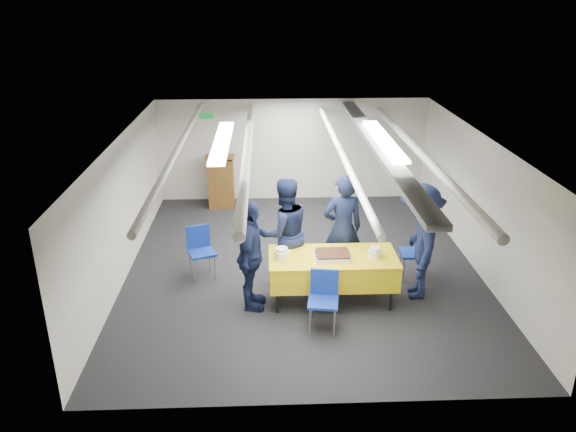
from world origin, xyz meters
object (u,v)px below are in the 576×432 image
object	(u,v)px
sheet_cake	(332,255)
sailor_d	(419,242)
chair_right	(419,249)
serving_table	(333,268)
chair_left	(200,246)
podium	(221,180)
sailor_c	(250,256)
sailor_b	(284,233)
sailor_a	(342,229)
chair_near	(324,294)

from	to	relation	value
sheet_cake	sailor_d	world-z (taller)	sailor_d
sheet_cake	chair_right	xyz separation A→B (m)	(1.53, 0.75, -0.28)
serving_table	chair_left	bearing A→B (deg)	156.01
podium	sailor_d	world-z (taller)	sailor_d
podium	sheet_cake	bearing A→B (deg)	-65.13
serving_table	sailor_d	world-z (taller)	sailor_d
podium	chair_left	size ratio (longest dim) A/B	1.44
podium	chair_left	bearing A→B (deg)	-92.30
sailor_c	serving_table	bearing A→B (deg)	-76.90
sailor_b	serving_table	bearing A→B (deg)	122.02
podium	sailor_a	world-z (taller)	sailor_a
chair_left	sailor_b	xyz separation A→B (m)	(1.40, -0.38, 0.38)
chair_right	sheet_cake	bearing A→B (deg)	-153.86
chair_near	sailor_b	size ratio (longest dim) A/B	0.48
sheet_cake	sailor_b	bearing A→B (deg)	138.35
sheet_cake	sailor_a	distance (m)	0.79
chair_left	sailor_d	size ratio (longest dim) A/B	0.47
sheet_cake	sailor_a	bearing A→B (deg)	71.74
chair_near	sailor_d	bearing A→B (deg)	28.59
chair_left	sailor_a	world-z (taller)	sailor_a
serving_table	chair_right	xyz separation A→B (m)	(1.52, 0.69, -0.03)
chair_near	sailor_d	distance (m)	1.81
serving_table	chair_left	world-z (taller)	chair_left
serving_table	sheet_cake	world-z (taller)	sheet_cake
chair_near	sailor_c	xyz separation A→B (m)	(-1.04, 0.58, 0.33)
chair_right	chair_left	size ratio (longest dim) A/B	1.00
chair_near	chair_left	world-z (taller)	same
chair_right	sailor_a	distance (m)	1.34
chair_right	sailor_a	size ratio (longest dim) A/B	0.47
serving_table	sailor_b	world-z (taller)	sailor_b
sheet_cake	podium	distance (m)	4.69
sailor_b	sheet_cake	bearing A→B (deg)	118.57
sheet_cake	podium	size ratio (longest dim) A/B	0.42
sailor_c	chair_right	bearing A→B (deg)	-66.51
serving_table	chair_right	bearing A→B (deg)	24.56
chair_right	sailor_c	bearing A→B (deg)	-163.24
chair_right	sailor_d	bearing A→B (deg)	-106.94
chair_near	sailor_c	bearing A→B (deg)	150.85
serving_table	sheet_cake	xyz separation A→B (m)	(-0.02, -0.06, 0.25)
sailor_d	podium	bearing A→B (deg)	-132.04
sailor_a	sailor_c	distance (m)	1.69
sailor_a	sailor_d	world-z (taller)	sailor_d
chair_near	chair_right	world-z (taller)	same
chair_near	sailor_a	distance (m)	1.52
sailor_d	serving_table	bearing A→B (deg)	-75.90
podium	sailor_a	size ratio (longest dim) A/B	0.68
podium	sailor_a	xyz separation A→B (m)	(2.22, -3.50, 0.30)
chair_left	sailor_a	size ratio (longest dim) A/B	0.47
sheet_cake	sailor_d	size ratio (longest dim) A/B	0.28
chair_right	podium	bearing A→B (deg)	135.02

